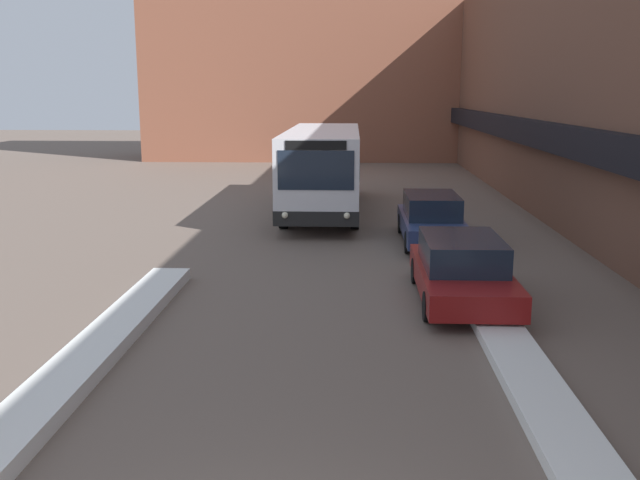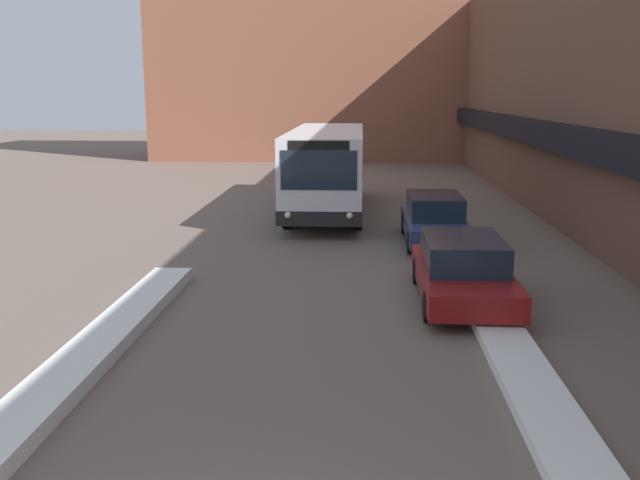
# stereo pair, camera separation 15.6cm
# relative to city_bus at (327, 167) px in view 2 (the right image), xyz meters

# --- Properties ---
(building_row_right) EXTENTS (5.50, 60.00, 9.97)m
(building_row_right) POSITION_rel_city_bus_xyz_m (10.28, 2.00, 3.26)
(building_row_right) COLOR brown
(building_row_right) RESTS_ON ground_plane
(building_backdrop_far) EXTENTS (26.00, 8.00, 15.60)m
(building_backdrop_far) POSITION_rel_city_bus_xyz_m (0.30, 23.23, 6.10)
(building_backdrop_far) COLOR brown
(building_backdrop_far) RESTS_ON ground_plane
(snow_bank_left) EXTENTS (0.90, 16.90, 0.26)m
(snow_bank_left) POSITION_rel_city_bus_xyz_m (-3.30, -18.55, -1.57)
(snow_bank_left) COLOR silver
(snow_bank_left) RESTS_ON ground_plane
(snow_bank_right) EXTENTS (0.90, 11.73, 0.19)m
(snow_bank_right) POSITION_rel_city_bus_xyz_m (3.90, -17.65, -1.61)
(snow_bank_right) COLOR silver
(snow_bank_right) RESTS_ON ground_plane
(city_bus) EXTENTS (2.66, 11.17, 3.11)m
(city_bus) POSITION_rel_city_bus_xyz_m (0.00, 0.00, 0.00)
(city_bus) COLOR silver
(city_bus) RESTS_ON ground_plane
(parked_car_front) EXTENTS (1.92, 4.66, 1.40)m
(parked_car_front) POSITION_rel_city_bus_xyz_m (3.50, -11.66, -1.00)
(parked_car_front) COLOR maroon
(parked_car_front) RESTS_ON ground_plane
(parked_car_middle) EXTENTS (1.80, 4.76, 1.46)m
(parked_car_middle) POSITION_rel_city_bus_xyz_m (3.50, -5.50, -0.97)
(parked_car_middle) COLOR navy
(parked_car_middle) RESTS_ON ground_plane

